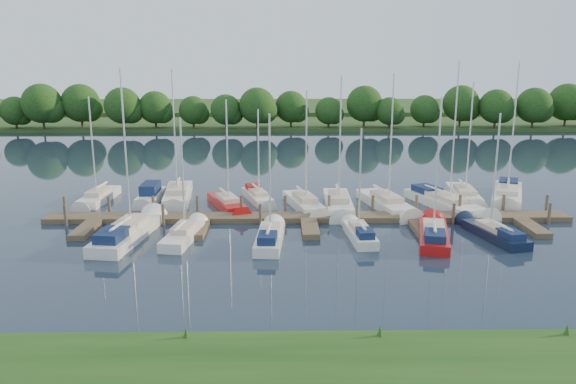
{
  "coord_description": "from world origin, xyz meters",
  "views": [
    {
      "loc": [
        -2.12,
        -33.38,
        12.09
      ],
      "look_at": [
        -1.53,
        8.0,
        2.2
      ],
      "focal_mm": 35.0,
      "sensor_mm": 36.0,
      "label": 1
    }
  ],
  "objects_px": {
    "dock": "(308,220)",
    "motorboat": "(150,197)",
    "sailboat_n_5": "(305,205)",
    "sailboat_n_0": "(98,199)",
    "sailboat_s_2": "(270,238)"
  },
  "relations": [
    {
      "from": "sailboat_n_0",
      "to": "motorboat",
      "type": "distance_m",
      "value": 4.47
    },
    {
      "from": "motorboat",
      "to": "sailboat_s_2",
      "type": "bearing_deg",
      "value": 132.73
    },
    {
      "from": "sailboat_n_5",
      "to": "sailboat_s_2",
      "type": "xyz_separation_m",
      "value": [
        -2.74,
        -8.86,
        0.05
      ]
    },
    {
      "from": "motorboat",
      "to": "sailboat_n_5",
      "type": "relative_size",
      "value": 0.58
    },
    {
      "from": "dock",
      "to": "motorboat",
      "type": "xyz_separation_m",
      "value": [
        -13.39,
        6.61,
        0.19
      ]
    },
    {
      "from": "motorboat",
      "to": "dock",
      "type": "bearing_deg",
      "value": 153.74
    },
    {
      "from": "sailboat_n_5",
      "to": "sailboat_s_2",
      "type": "height_order",
      "value": "sailboat_n_5"
    },
    {
      "from": "sailboat_s_2",
      "to": "sailboat_n_5",
      "type": "bearing_deg",
      "value": 76.62
    },
    {
      "from": "motorboat",
      "to": "sailboat_s_2",
      "type": "xyz_separation_m",
      "value": [
        10.55,
        -11.43,
        -0.06
      ]
    },
    {
      "from": "dock",
      "to": "sailboat_n_5",
      "type": "relative_size",
      "value": 3.96
    },
    {
      "from": "sailboat_n_0",
      "to": "sailboat_s_2",
      "type": "xyz_separation_m",
      "value": [
        15.02,
        -11.22,
        0.05
      ]
    },
    {
      "from": "dock",
      "to": "motorboat",
      "type": "height_order",
      "value": "motorboat"
    },
    {
      "from": "sailboat_s_2",
      "to": "sailboat_n_0",
      "type": "bearing_deg",
      "value": 147.04
    },
    {
      "from": "dock",
      "to": "sailboat_n_5",
      "type": "bearing_deg",
      "value": 91.3
    },
    {
      "from": "sailboat_n_0",
      "to": "sailboat_s_2",
      "type": "relative_size",
      "value": 1.04
    }
  ]
}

